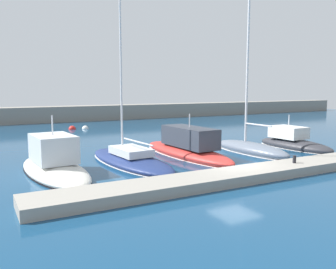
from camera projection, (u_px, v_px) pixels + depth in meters
ground_plane at (235, 173)px, 20.85m from camera, size 120.00×120.00×0.00m
dock_pier at (252, 173)px, 19.54m from camera, size 23.92×2.24×0.53m
breakwater_seawall at (75, 113)px, 53.05m from camera, size 108.00×3.16×2.24m
motorboat_ivory_nearest at (54, 164)px, 20.60m from camera, size 3.66×9.15×3.69m
sailboat_navy_second at (130, 158)px, 23.31m from camera, size 3.78×9.87×20.89m
motorboat_red_third at (187, 148)px, 25.85m from camera, size 3.08×10.39×3.33m
sailboat_slate_fourth at (250, 147)px, 27.12m from camera, size 2.25×7.54×13.68m
motorboat_charcoal_fifth at (293, 143)px, 29.21m from camera, size 2.54×7.11×3.01m
mooring_buoy_red at (72, 129)px, 42.64m from camera, size 0.85×0.85×0.85m
mooring_buoy_white at (85, 129)px, 43.12m from camera, size 0.77×0.77×0.77m
dock_bollard at (294, 159)px, 20.99m from camera, size 0.20×0.20×0.44m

